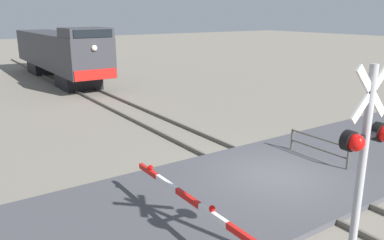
{
  "coord_description": "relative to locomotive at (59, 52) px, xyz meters",
  "views": [
    {
      "loc": [
        -8.61,
        -7.87,
        5.12
      ],
      "look_at": [
        -0.85,
        3.51,
        1.3
      ],
      "focal_mm": 36.22,
      "sensor_mm": 36.0,
      "label": 1
    }
  ],
  "objects": [
    {
      "name": "crossing_signal",
      "position": [
        -2.82,
        -27.64,
        0.58
      ],
      "size": [
        1.18,
        0.33,
        4.38
      ],
      "color": "#ADADB2",
      "rests_on": "ground_plane"
    },
    {
      "name": "ground_plane",
      "position": [
        0.0,
        -23.15,
        -2.17
      ],
      "size": [
        160.0,
        160.0,
        0.0
      ],
      "primitive_type": "plane",
      "color": "gray"
    },
    {
      "name": "guard_railing",
      "position": [
        2.27,
        -22.93,
        -1.56
      ],
      "size": [
        0.08,
        2.46,
        0.95
      ],
      "color": "#4C4742",
      "rests_on": "ground_plane"
    },
    {
      "name": "rail_track_left",
      "position": [
        -0.72,
        -23.15,
        -2.1
      ],
      "size": [
        0.08,
        80.0,
        0.15
      ],
      "primitive_type": "cube",
      "color": "#59544C",
      "rests_on": "ground_plane"
    },
    {
      "name": "road_surface",
      "position": [
        0.0,
        -23.15,
        -2.09
      ],
      "size": [
        36.0,
        5.54,
        0.16
      ],
      "primitive_type": "cube",
      "color": "#47474C",
      "rests_on": "ground_plane"
    },
    {
      "name": "locomotive",
      "position": [
        0.0,
        0.0,
        0.0
      ],
      "size": [
        2.89,
        16.05,
        4.22
      ],
      "color": "black",
      "rests_on": "ground_plane"
    },
    {
      "name": "rail_track_right",
      "position": [
        0.72,
        -23.15,
        -2.1
      ],
      "size": [
        0.08,
        80.0,
        0.15
      ],
      "primitive_type": "cube",
      "color": "#59544C",
      "rests_on": "ground_plane"
    }
  ]
}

